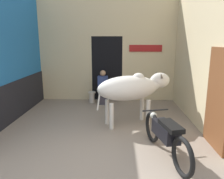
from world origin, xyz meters
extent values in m
plane|color=gray|center=(0.00, 0.00, 0.00)|extent=(30.00, 30.00, 0.00)
cube|color=#236BAD|center=(-2.60, 2.28, 1.97)|extent=(0.18, 4.57, 3.94)
cube|color=black|center=(-2.50, 2.28, 0.55)|extent=(0.03, 4.57, 1.10)
cube|color=beige|center=(0.00, 4.66, 3.17)|extent=(5.03, 0.18, 1.55)
cube|color=beige|center=(-1.54, 4.66, 1.19)|extent=(1.94, 0.18, 2.39)
cube|color=beige|center=(1.54, 4.66, 1.19)|extent=(1.94, 0.18, 2.39)
cube|color=black|center=(0.00, 5.02, 1.19)|extent=(1.14, 0.90, 2.39)
cube|color=maroon|center=(1.42, 4.55, 1.96)|extent=(1.19, 0.03, 0.24)
cube|color=beige|center=(2.60, 2.28, 1.97)|extent=(0.18, 4.57, 3.94)
cube|color=brown|center=(2.50, 0.82, 1.05)|extent=(0.05, 1.00, 2.10)
ellipsoid|color=silver|center=(0.70, 2.05, 1.00)|extent=(1.81, 1.23, 0.66)
ellipsoid|color=silver|center=(0.98, 2.15, 1.27)|extent=(0.39, 0.37, 0.24)
cylinder|color=silver|center=(1.43, 2.31, 1.06)|extent=(0.51, 0.44, 0.43)
ellipsoid|color=silver|center=(1.59, 2.37, 1.16)|extent=(0.66, 0.53, 0.42)
cylinder|color=silver|center=(-0.04, 1.77, 0.79)|extent=(0.14, 0.09, 0.62)
cylinder|color=silver|center=(1.13, 2.41, 0.34)|extent=(0.11, 0.11, 0.69)
cylinder|color=silver|center=(1.26, 2.05, 0.34)|extent=(0.11, 0.11, 0.69)
cylinder|color=silver|center=(0.15, 2.05, 0.34)|extent=(0.11, 0.11, 0.69)
cylinder|color=silver|center=(0.28, 1.69, 0.34)|extent=(0.11, 0.11, 0.69)
cone|color=#473D33|center=(1.49, 2.50, 1.32)|extent=(0.11, 0.15, 0.17)
cone|color=#473D33|center=(1.60, 2.22, 1.32)|extent=(0.11, 0.15, 0.17)
torus|color=black|center=(1.54, -0.27, 0.34)|extent=(0.24, 0.69, 0.69)
torus|color=black|center=(1.22, 1.03, 0.34)|extent=(0.24, 0.69, 0.69)
cube|color=black|center=(1.38, 0.38, 0.53)|extent=(0.45, 0.78, 0.28)
cube|color=black|center=(1.42, 0.19, 0.71)|extent=(0.39, 0.63, 0.09)
cylinder|color=black|center=(1.25, 0.89, 0.78)|extent=(0.57, 0.17, 0.03)
sphere|color=silver|center=(1.23, 0.98, 0.62)|extent=(0.15, 0.15, 0.15)
cube|color=#3D3842|center=(-0.12, 3.90, 0.20)|extent=(0.25, 0.14, 0.40)
cube|color=#3D3842|center=(-0.12, 3.99, 0.45)|extent=(0.25, 0.32, 0.11)
cube|color=navy|center=(-0.12, 4.06, 0.73)|extent=(0.36, 0.20, 0.56)
sphere|color=tan|center=(-0.12, 4.06, 1.11)|extent=(0.20, 0.20, 0.20)
cylinder|color=beige|center=(-0.53, 4.15, 0.18)|extent=(0.20, 0.20, 0.36)
cylinder|color=beige|center=(-0.53, 4.15, 0.38)|extent=(0.28, 0.28, 0.04)
camera|label=1|loc=(0.49, -3.58, 2.22)|focal=35.00mm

